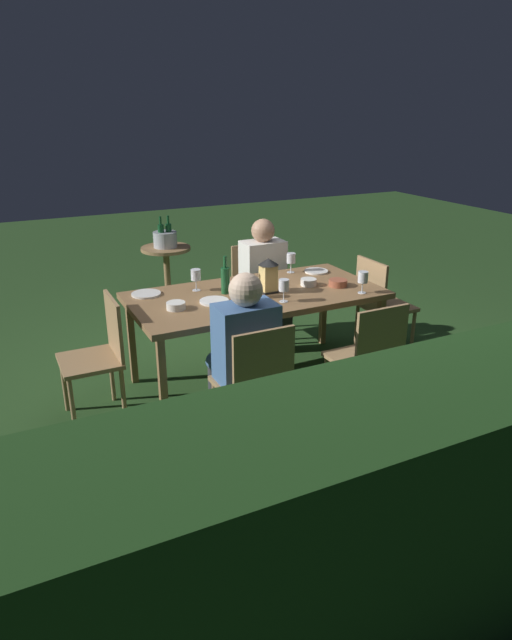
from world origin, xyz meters
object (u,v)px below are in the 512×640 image
at_px(plate_b, 146,294).
at_px(bowl_olives, 309,282).
at_px(person_in_cream, 266,277).
at_px(wine_glass_e, 291,259).
at_px(wine_glass_b, 196,276).
at_px(ice_bucket, 165,238).
at_px(side_table, 167,265).
at_px(wine_glass_a, 284,286).
at_px(chair_side_left_a, 256,287).
at_px(plate_a, 250,282).
at_px(chair_side_right_b, 255,382).
at_px(bowl_bread, 338,283).
at_px(chair_head_near, 380,302).
at_px(wine_glass_c, 248,283).
at_px(green_bottle_on_table, 225,279).
at_px(plate_c, 316,271).
at_px(dining_table, 256,299).
at_px(plate_d, 214,301).
at_px(bowl_salad, 232,309).
at_px(lantern_centerpiece, 268,273).
at_px(potted_plant_by_hedge, 126,515).
at_px(chair_side_right_a, 369,356).
at_px(wine_glass_d, 363,278).
at_px(person_in_blue, 242,348).
at_px(bowl_dip, 176,305).
at_px(chair_head_far, 100,353).

distance_m(plate_b, bowl_olives, 1.27).
xyz_separation_m(person_in_cream, wine_glass_e, (-0.08, 0.30, 0.22)).
bearing_deg(wine_glass_b, ice_bucket, -100.56).
distance_m(side_table, ice_bucket, 0.31).
bearing_deg(wine_glass_a, wine_glass_b, -47.90).
bearing_deg(chair_side_left_a, plate_a, 59.60).
bearing_deg(chair_side_right_b, bowl_bread, -146.02).
xyz_separation_m(chair_side_left_a, plate_b, (1.20, 0.55, 0.27)).
height_order(chair_head_near, wine_glass_c, wine_glass_c).
relative_size(green_bottle_on_table, plate_c, 1.42).
xyz_separation_m(dining_table, side_table, (0.02, -2.22, -0.28)).
relative_size(plate_d, bowl_salad, 1.31).
xyz_separation_m(lantern_centerpiece, potted_plant_by_hedge, (1.51, 1.53, -0.54)).
relative_size(wine_glass_b, wine_glass_e, 1.00).
xyz_separation_m(plate_a, bowl_bread, (-0.59, 0.39, 0.02)).
bearing_deg(chair_side_right_a, wine_glass_d, -120.00).
xyz_separation_m(person_in_blue, ice_bucket, (-0.41, -2.89, 0.09)).
bearing_deg(side_table, bowl_dip, 74.38).
bearing_deg(plate_c, bowl_bread, 82.08).
bearing_deg(wine_glass_b, bowl_dip, 50.58).
distance_m(green_bottle_on_table, bowl_bread, 0.90).
bearing_deg(bowl_bread, chair_side_right_a, 72.91).
bearing_deg(plate_a, plate_c, -177.54).
relative_size(wine_glass_e, plate_a, 0.70).
bearing_deg(ice_bucket, chair_head_near, 119.04).
distance_m(chair_head_near, wine_glass_a, 1.21).
xyz_separation_m(chair_side_right_a, wine_glass_b, (0.82, -1.12, 0.38)).
bearing_deg(wine_glass_d, plate_a, -43.19).
xyz_separation_m(chair_side_left_a, chair_side_right_b, (0.86, 1.74, 0.00)).
relative_size(wine_glass_a, plate_a, 0.70).
bearing_deg(bowl_salad, side_table, -97.14).
xyz_separation_m(chair_side_left_a, green_bottle_on_table, (0.64, 0.77, 0.37)).
bearing_deg(chair_side_right_a, side_table, -81.61).
height_order(chair_head_near, side_table, chair_head_near).
bearing_deg(plate_d, potted_plant_by_hedge, 54.92).
xyz_separation_m(chair_head_far, plate_d, (-0.84, 0.06, 0.27)).
relative_size(wine_glass_b, side_table, 0.27).
height_order(wine_glass_b, side_table, wine_glass_b).
relative_size(chair_side_right_a, ice_bucket, 2.53).
xyz_separation_m(chair_side_right_a, plate_d, (0.80, -0.81, 0.27)).
bearing_deg(lantern_centerpiece, bowl_salad, 34.49).
distance_m(wine_glass_a, side_table, 2.53).
bearing_deg(wine_glass_e, bowl_salad, 38.90).
distance_m(person_in_blue, plate_a, 1.06).
distance_m(dining_table, green_bottle_on_table, 0.28).
height_order(dining_table, plate_d, plate_d).
bearing_deg(chair_side_right_a, chair_side_right_b, 0.00).
distance_m(chair_side_right_b, wine_glass_c, 0.92).
distance_m(chair_side_right_a, person_in_blue, 0.90).
xyz_separation_m(chair_side_right_a, plate_c, (-0.28, -1.15, 0.27)).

